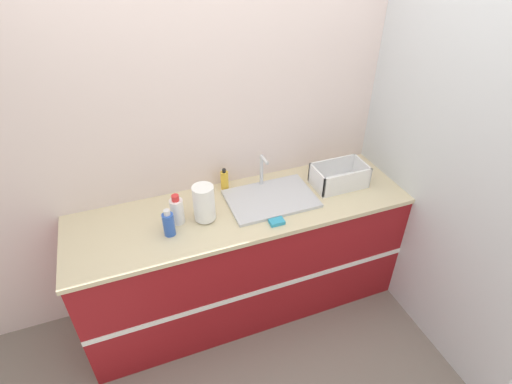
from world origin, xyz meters
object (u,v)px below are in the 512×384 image
(sink, at_px, (271,197))
(bottle_white_spray, at_px, (177,210))
(paper_towel_roll, at_px, (204,203))
(dish_rack, at_px, (339,178))
(soap_dispenser, at_px, (224,180))
(bottle_blue, at_px, (169,224))

(sink, relative_size, bottle_white_spray, 2.87)
(paper_towel_roll, distance_m, dish_rack, 0.96)
(dish_rack, relative_size, soap_dispenser, 2.31)
(bottle_blue, height_order, soap_dispenser, bottle_blue)
(bottle_blue, relative_size, soap_dispenser, 1.13)
(dish_rack, bearing_deg, sink, 179.19)
(bottle_blue, distance_m, soap_dispenser, 0.55)
(bottle_white_spray, bearing_deg, sink, 1.26)
(paper_towel_roll, height_order, bottle_white_spray, paper_towel_roll)
(dish_rack, relative_size, bottle_blue, 2.04)
(sink, relative_size, bottle_blue, 3.20)
(soap_dispenser, bearing_deg, bottle_blue, -142.79)
(soap_dispenser, bearing_deg, sink, -42.57)
(sink, bearing_deg, dish_rack, -0.81)
(bottle_white_spray, bearing_deg, paper_towel_roll, -11.35)
(paper_towel_roll, height_order, dish_rack, paper_towel_roll)
(paper_towel_roll, relative_size, soap_dispenser, 1.53)
(bottle_white_spray, xyz_separation_m, soap_dispenser, (0.37, 0.24, -0.02))
(dish_rack, xyz_separation_m, soap_dispenser, (-0.75, 0.23, 0.01))
(paper_towel_roll, xyz_separation_m, bottle_blue, (-0.23, -0.06, -0.04))
(bottle_blue, bearing_deg, sink, 8.97)
(bottle_white_spray, xyz_separation_m, bottle_blue, (-0.07, -0.09, -0.01))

